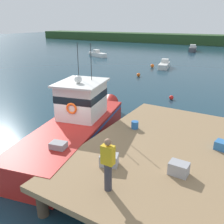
{
  "coord_description": "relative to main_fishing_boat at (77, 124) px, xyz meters",
  "views": [
    {
      "loc": [
        7.21,
        -8.26,
        5.77
      ],
      "look_at": [
        1.2,
        1.82,
        1.4
      ],
      "focal_mm": 39.28,
      "sensor_mm": 36.0,
      "label": 1
    }
  ],
  "objects": [
    {
      "name": "moored_boat_near_channel",
      "position": [
        -4.91,
        43.53,
        -0.54
      ],
      "size": [
        2.11,
        5.42,
        1.35
      ],
      "color": "#4C4C51",
      "rests_on": "ground"
    },
    {
      "name": "mooring_buoy_outer",
      "position": [
        -4.06,
        15.85,
        -0.81
      ],
      "size": [
        0.4,
        0.4,
        0.4
      ],
      "primitive_type": "sphere",
      "color": "#EA5B19",
      "rests_on": "ground"
    },
    {
      "name": "bait_bucket",
      "position": [
        2.82,
        0.61,
        0.36
      ],
      "size": [
        0.32,
        0.32,
        0.34
      ],
      "primitive_type": "cylinder",
      "color": "#2866B2",
      "rests_on": "dock"
    },
    {
      "name": "crate_stack_near_edge",
      "position": [
        3.39,
        -2.55,
        0.39
      ],
      "size": [
        0.72,
        0.62,
        0.39
      ],
      "primitive_type": "cube",
      "rotation": [
        0.0,
        0.0,
        0.35
      ],
      "color": "#9E9EA3",
      "rests_on": "dock"
    },
    {
      "name": "moored_boat_far_left",
      "position": [
        -3.49,
        22.67,
        -0.63
      ],
      "size": [
        1.73,
        4.37,
        1.09
      ],
      "color": "silver",
      "rests_on": "ground"
    },
    {
      "name": "dock",
      "position": [
        4.72,
        -0.37,
        0.07
      ],
      "size": [
        6.0,
        9.0,
        1.2
      ],
      "color": "#4C3D2D",
      "rests_on": "ground"
    },
    {
      "name": "mooring_buoy_spare_mooring",
      "position": [
        1.76,
        9.43,
        -0.83
      ],
      "size": [
        0.35,
        0.35,
        0.35
      ],
      "primitive_type": "sphere",
      "color": "red",
      "rests_on": "ground"
    },
    {
      "name": "moored_boat_mid_harbor",
      "position": [
        -17.2,
        27.2,
        -0.62
      ],
      "size": [
        4.47,
        2.52,
        1.14
      ],
      "color": "white",
      "rests_on": "ground"
    },
    {
      "name": "deckhand_by_the_boat",
      "position": [
        4.04,
        -3.66,
        1.05
      ],
      "size": [
        0.36,
        0.22,
        1.63
      ],
      "color": "#383842",
      "rests_on": "dock"
    },
    {
      "name": "main_fishing_boat",
      "position": [
        0.0,
        0.0,
        0.0
      ],
      "size": [
        4.24,
        9.96,
        4.8
      ],
      "color": "red",
      "rests_on": "ground"
    },
    {
      "name": "crate_stack_mid_dock",
      "position": [
        5.56,
        -1.88,
        0.4
      ],
      "size": [
        0.61,
        0.45,
        0.41
      ],
      "primitive_type": "cube",
      "rotation": [
        0.0,
        0.0,
        -0.02
      ],
      "color": "#9E9EA3",
      "rests_on": "dock"
    },
    {
      "name": "mooring_buoy_inshore",
      "position": [
        -4.85,
        21.85,
        -0.77
      ],
      "size": [
        0.48,
        0.48,
        0.48
      ],
      "primitive_type": "sphere",
      "color": "#EA5B19",
      "rests_on": "ground"
    },
    {
      "name": "ground_plane",
      "position": [
        -0.08,
        -0.37,
        -1.01
      ],
      "size": [
        200.0,
        200.0,
        0.0
      ],
      "primitive_type": "plane",
      "color": "#193847"
    },
    {
      "name": "crate_single_by_cleat",
      "position": [
        6.56,
        0.54,
        0.36
      ],
      "size": [
        0.67,
        0.54,
        0.33
      ],
      "primitive_type": "cube",
      "rotation": [
        0.0,
        0.0,
        -0.18
      ],
      "color": "#3370B2",
      "rests_on": "dock"
    }
  ]
}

